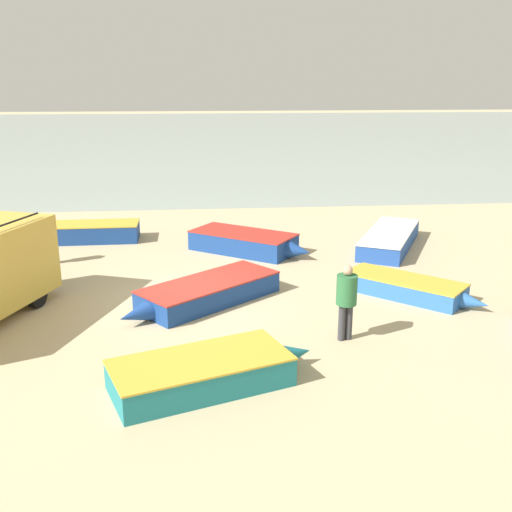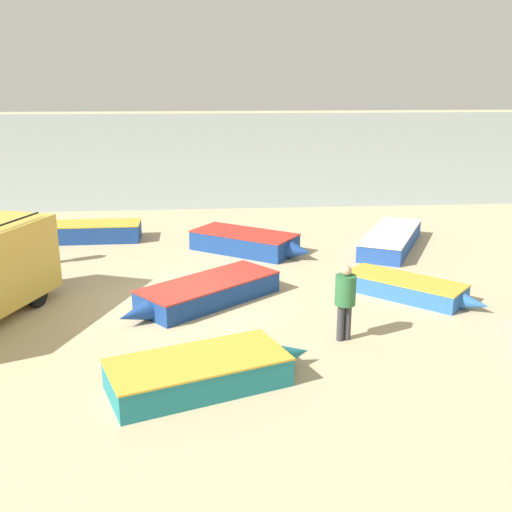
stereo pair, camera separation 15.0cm
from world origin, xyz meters
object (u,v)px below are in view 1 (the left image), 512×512
fishing_rowboat_4 (247,242)px  fishing_rowboat_5 (408,288)px  fishing_rowboat_1 (205,292)px  fisherman_1 (45,235)px  fishing_rowboat_2 (92,232)px  fisherman_0 (346,296)px  fishing_rowboat_6 (207,372)px  fishing_rowboat_0 (390,238)px

fishing_rowboat_4 → fishing_rowboat_5: 6.32m
fishing_rowboat_1 → fishing_rowboat_4: size_ratio=1.04×
fishing_rowboat_5 → fisherman_1: 11.38m
fishing_rowboat_2 → fishing_rowboat_4: 5.95m
fishing_rowboat_2 → fisherman_0: 11.98m
fishing_rowboat_2 → fishing_rowboat_1: bearing=120.2°
fishing_rowboat_5 → fisherman_0: (-2.41, -2.63, 0.82)m
fishing_rowboat_6 → fisherman_1: bearing=100.6°
fishing_rowboat_1 → fishing_rowboat_0: bearing=178.3°
fishing_rowboat_0 → fisherman_1: fisherman_1 is taller
fishing_rowboat_2 → fisherman_1: size_ratio=2.36×
fishing_rowboat_0 → fisherman_1: (-11.73, -1.06, 0.67)m
fishing_rowboat_2 → fisherman_0: (7.25, -9.51, 0.74)m
fishing_rowboat_1 → fishing_rowboat_6: 4.54m
fishing_rowboat_1 → fisherman_1: fisherman_1 is taller
fishing_rowboat_5 → fishing_rowboat_4: bearing=173.2°
fishing_rowboat_6 → fisherman_1: (-5.02, 8.52, 0.67)m
fishing_rowboat_1 → fisherman_0: fisherman_0 is taller
fishing_rowboat_5 → fishing_rowboat_6: bearing=-98.1°
fishing_rowboat_1 → fisherman_1: size_ratio=2.68×
fishing_rowboat_5 → fisherman_0: size_ratio=1.92×
fishing_rowboat_6 → fishing_rowboat_4: bearing=60.8°
fishing_rowboat_4 → fisherman_1: size_ratio=2.58×
fishing_rowboat_1 → fishing_rowboat_2: 7.96m
fishing_rowboat_1 → fisherman_1: bearing=-77.1°
fishing_rowboat_2 → fishing_rowboat_5: fishing_rowboat_2 is taller
fishing_rowboat_1 → fishing_rowboat_5: (5.57, -0.04, -0.04)m
fisherman_1 → fishing_rowboat_5: bearing=-81.2°
fishing_rowboat_6 → fisherman_1: fisherman_1 is taller
fishing_rowboat_1 → fisherman_0: size_ratio=2.42×
fishing_rowboat_0 → fishing_rowboat_2: (-10.77, 1.78, 0.03)m
fisherman_0 → fishing_rowboat_1: bearing=36.3°
fishing_rowboat_4 → fisherman_0: fisherman_0 is taller
fishing_rowboat_1 → fishing_rowboat_4: bearing=-146.2°
fishing_rowboat_1 → fishing_rowboat_6: (-0.03, -4.54, 0.01)m
fishing_rowboat_5 → fishing_rowboat_0: bearing=120.8°
fishing_rowboat_2 → fishing_rowboat_5: (9.66, -6.87, -0.08)m
fishing_rowboat_2 → fisherman_1: 3.07m
fishing_rowboat_4 → fishing_rowboat_6: (-1.53, -9.32, -0.04)m
fishing_rowboat_6 → fishing_rowboat_5: bearing=18.8°
fishing_rowboat_5 → fishing_rowboat_6: fishing_rowboat_6 is taller
fishing_rowboat_1 → fishing_rowboat_6: fishing_rowboat_6 is taller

